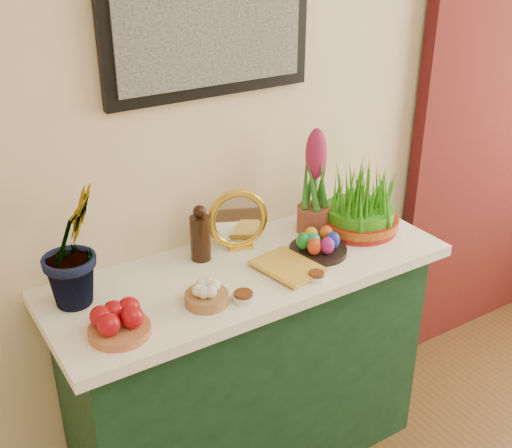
{
  "coord_description": "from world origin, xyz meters",
  "views": [
    {
      "loc": [
        -1.16,
        0.38,
        1.99
      ],
      "look_at": [
        -0.17,
        1.95,
        1.07
      ],
      "focal_mm": 45.0,
      "sensor_mm": 36.0,
      "label": 1
    }
  ],
  "objects_px": {
    "hyacinth_green": "(69,228)",
    "book": "(270,275)",
    "sideboard": "(249,373)",
    "wheatgrass_sabzeh": "(360,203)",
    "mirror": "(238,220)"
  },
  "relations": [
    {
      "from": "mirror",
      "to": "book",
      "type": "bearing_deg",
      "value": -96.2
    },
    {
      "from": "mirror",
      "to": "sideboard",
      "type": "bearing_deg",
      "value": -107.0
    },
    {
      "from": "book",
      "to": "wheatgrass_sabzeh",
      "type": "height_order",
      "value": "wheatgrass_sabzeh"
    },
    {
      "from": "hyacinth_green",
      "to": "wheatgrass_sabzeh",
      "type": "xyz_separation_m",
      "value": [
        1.06,
        -0.09,
        -0.14
      ]
    },
    {
      "from": "sideboard",
      "to": "mirror",
      "type": "bearing_deg",
      "value": 73.0
    },
    {
      "from": "mirror",
      "to": "wheatgrass_sabzeh",
      "type": "relative_size",
      "value": 0.74
    },
    {
      "from": "sideboard",
      "to": "hyacinth_green",
      "type": "relative_size",
      "value": 2.6
    },
    {
      "from": "sideboard",
      "to": "wheatgrass_sabzeh",
      "type": "distance_m",
      "value": 0.76
    },
    {
      "from": "sideboard",
      "to": "book",
      "type": "distance_m",
      "value": 0.49
    },
    {
      "from": "hyacinth_green",
      "to": "book",
      "type": "relative_size",
      "value": 2.27
    },
    {
      "from": "sideboard",
      "to": "hyacinth_green",
      "type": "xyz_separation_m",
      "value": [
        -0.56,
        0.1,
        0.71
      ]
    },
    {
      "from": "sideboard",
      "to": "book",
      "type": "xyz_separation_m",
      "value": [
        0.01,
        -0.11,
        0.48
      ]
    },
    {
      "from": "book",
      "to": "mirror",
      "type": "bearing_deg",
      "value": 73.71
    },
    {
      "from": "hyacinth_green",
      "to": "wheatgrass_sabzeh",
      "type": "height_order",
      "value": "hyacinth_green"
    },
    {
      "from": "mirror",
      "to": "book",
      "type": "xyz_separation_m",
      "value": [
        -0.03,
        -0.25,
        -0.09
      ]
    }
  ]
}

